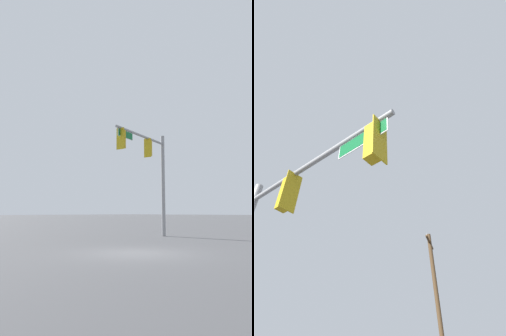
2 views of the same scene
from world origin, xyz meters
TOP-DOWN VIEW (x-y plane):
  - ground_plane at (0.00, 0.00)m, footprint 400.00×400.00m
  - signal_pole_near at (-6.70, -5.10)m, footprint 6.06×1.74m

SIDE VIEW (x-z plane):
  - ground_plane at x=0.00m, z-range 0.00..0.00m
  - signal_pole_near at x=-6.70m, z-range 1.26..8.58m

